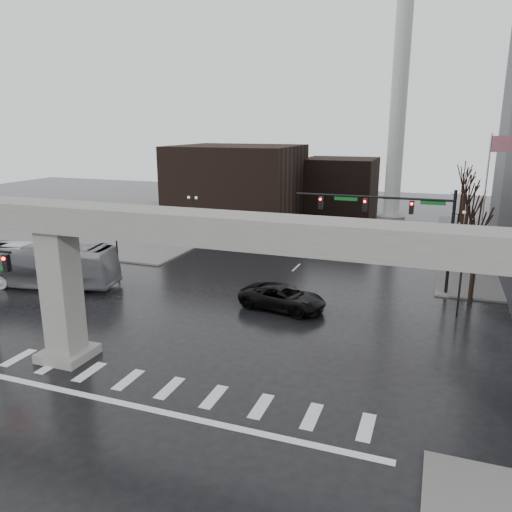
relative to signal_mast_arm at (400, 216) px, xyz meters
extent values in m
plane|color=black|center=(-8.99, -18.80, -5.83)|extent=(160.00, 160.00, 0.00)
cube|color=#64615F|center=(-34.99, 17.20, -5.75)|extent=(28.00, 36.00, 0.15)
cube|color=gray|center=(-8.99, -18.80, 2.17)|extent=(48.00, 2.20, 1.40)
cube|color=gray|center=(-15.99, -18.80, -2.18)|extent=(1.60, 1.60, 7.30)
cube|color=gray|center=(-15.99, -18.80, -5.58)|extent=(2.60, 2.60, 0.50)
cube|color=black|center=(-22.99, 23.20, -0.83)|extent=(16.00, 14.00, 10.00)
cube|color=black|center=(-10.99, 33.20, -1.83)|extent=(10.00, 10.00, 8.00)
cylinder|color=silver|center=(-2.99, 27.20, 9.17)|extent=(2.00, 2.00, 30.00)
cylinder|color=gray|center=(-2.99, 27.20, -5.23)|extent=(3.60, 3.60, 1.20)
cylinder|color=black|center=(3.81, 0.00, -1.83)|extent=(0.24, 0.24, 8.00)
cylinder|color=black|center=(-2.19, 0.00, 1.37)|extent=(12.00, 0.18, 0.18)
cube|color=black|center=(0.81, 0.00, 0.72)|extent=(0.35, 0.30, 1.00)
cube|color=black|center=(-2.69, 0.00, 0.72)|extent=(0.35, 0.30, 1.00)
cube|color=black|center=(-6.19, 0.00, 0.72)|extent=(0.35, 0.30, 1.00)
sphere|color=#FF0C05|center=(0.81, -0.18, 1.02)|extent=(0.20, 0.20, 0.20)
cube|color=#0C5A1C|center=(2.31, 0.00, 1.17)|extent=(1.80, 0.05, 0.35)
cube|color=#0C5A1C|center=(-4.19, 0.00, 1.17)|extent=(1.80, 0.05, 0.35)
cube|color=black|center=(-20.19, -18.30, -0.88)|extent=(0.35, 0.30, 1.00)
cylinder|color=silver|center=(6.01, 3.20, 0.17)|extent=(0.12, 0.12, 12.00)
cube|color=red|center=(7.01, 3.20, 5.37)|extent=(2.00, 0.03, 1.20)
cylinder|color=black|center=(4.51, -4.80, -3.43)|extent=(0.14, 0.14, 4.80)
cube|color=black|center=(4.51, -4.80, -1.08)|extent=(0.90, 0.06, 0.06)
sphere|color=silver|center=(4.06, -4.80, -0.88)|extent=(0.32, 0.32, 0.32)
sphere|color=silver|center=(4.96, -4.80, -0.88)|extent=(0.32, 0.32, 0.32)
cylinder|color=black|center=(4.51, 9.20, -3.43)|extent=(0.14, 0.14, 4.80)
cube|color=black|center=(4.51, 9.20, -1.08)|extent=(0.90, 0.06, 0.06)
sphere|color=silver|center=(4.06, 9.20, -0.88)|extent=(0.32, 0.32, 0.32)
sphere|color=silver|center=(4.96, 9.20, -0.88)|extent=(0.32, 0.32, 0.32)
cylinder|color=black|center=(4.51, 23.20, -3.43)|extent=(0.14, 0.14, 4.80)
cube|color=black|center=(4.51, 23.20, -1.08)|extent=(0.90, 0.06, 0.06)
sphere|color=silver|center=(4.06, 23.20, -0.88)|extent=(0.32, 0.32, 0.32)
sphere|color=silver|center=(4.96, 23.20, -0.88)|extent=(0.32, 0.32, 0.32)
cylinder|color=black|center=(-22.49, -4.80, -3.43)|extent=(0.14, 0.14, 4.80)
cube|color=black|center=(-22.49, -4.80, -1.08)|extent=(0.90, 0.06, 0.06)
sphere|color=silver|center=(-22.94, -4.80, -0.88)|extent=(0.32, 0.32, 0.32)
sphere|color=silver|center=(-22.04, -4.80, -0.88)|extent=(0.32, 0.32, 0.32)
cylinder|color=black|center=(-22.49, 9.20, -3.43)|extent=(0.14, 0.14, 4.80)
cube|color=black|center=(-22.49, 9.20, -1.08)|extent=(0.90, 0.06, 0.06)
sphere|color=silver|center=(-22.94, 9.20, -0.88)|extent=(0.32, 0.32, 0.32)
sphere|color=silver|center=(-22.04, 9.20, -0.88)|extent=(0.32, 0.32, 0.32)
cylinder|color=black|center=(-22.49, 23.20, -3.43)|extent=(0.14, 0.14, 4.80)
cube|color=black|center=(-22.49, 23.20, -1.08)|extent=(0.90, 0.06, 0.06)
sphere|color=silver|center=(-22.94, 23.20, -0.88)|extent=(0.32, 0.32, 0.32)
sphere|color=silver|center=(-22.04, 23.20, -0.88)|extent=(0.32, 0.32, 0.32)
cylinder|color=black|center=(5.51, -0.80, -3.55)|extent=(0.34, 0.34, 4.55)
cylinder|color=black|center=(5.51, -0.80, 0.18)|extent=(0.12, 1.52, 2.98)
cylinder|color=black|center=(6.01, -0.55, -0.05)|extent=(0.83, 1.14, 2.51)
cylinder|color=black|center=(5.51, 7.20, -3.50)|extent=(0.34, 0.34, 4.66)
cylinder|color=black|center=(5.51, 7.20, 0.32)|extent=(0.12, 1.55, 3.05)
cylinder|color=black|center=(6.01, 7.45, 0.08)|extent=(0.85, 1.16, 2.57)
cylinder|color=black|center=(5.51, 15.20, -3.45)|extent=(0.34, 0.34, 4.76)
cylinder|color=black|center=(5.51, 15.20, 0.46)|extent=(0.12, 1.59, 3.11)
cylinder|color=black|center=(6.01, 15.45, 0.22)|extent=(0.86, 1.18, 2.62)
cylinder|color=black|center=(5.51, 23.20, -3.40)|extent=(0.34, 0.34, 4.87)
cylinder|color=black|center=(5.51, 23.20, 0.60)|extent=(0.12, 1.62, 3.18)
cylinder|color=black|center=(6.01, 23.45, 0.35)|extent=(0.88, 1.20, 2.68)
cylinder|color=black|center=(5.51, 31.20, -3.34)|extent=(0.34, 0.34, 4.97)
cylinder|color=black|center=(5.51, 31.20, 0.74)|extent=(0.12, 1.65, 3.25)
cylinder|color=black|center=(6.01, 31.45, 0.48)|extent=(0.89, 1.23, 2.74)
imported|color=black|center=(-7.02, -7.37, -4.98)|extent=(6.48, 3.71, 1.70)
imported|color=#9C9BA0|center=(-26.99, -9.10, -4.05)|extent=(13.13, 5.42, 3.56)
camera|label=1|loc=(2.66, -39.12, 6.74)|focal=35.00mm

